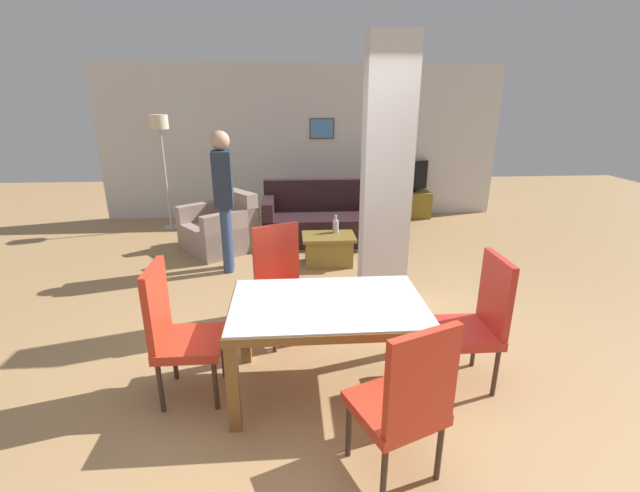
# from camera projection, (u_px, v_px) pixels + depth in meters

# --- Properties ---
(ground_plane) EXTENTS (18.00, 18.00, 0.00)m
(ground_plane) POSITION_uv_depth(u_px,v_px,m) (327.00, 386.00, 3.31)
(ground_plane) COLOR #A88052
(back_wall) EXTENTS (7.20, 0.09, 2.70)m
(back_wall) POSITION_uv_depth(u_px,v_px,m) (303.00, 143.00, 7.74)
(back_wall) COLOR silver
(back_wall) RESTS_ON ground_plane
(divider_pillar) EXTENTS (0.48, 0.29, 2.70)m
(divider_pillar) POSITION_uv_depth(u_px,v_px,m) (386.00, 179.00, 4.29)
(divider_pillar) COLOR silver
(divider_pillar) RESTS_ON ground_plane
(dining_table) EXTENTS (1.41, 0.90, 0.73)m
(dining_table) POSITION_uv_depth(u_px,v_px,m) (328.00, 321.00, 3.13)
(dining_table) COLOR brown
(dining_table) RESTS_ON ground_plane
(dining_chair_head_right) EXTENTS (0.46, 0.46, 1.04)m
(dining_chair_head_right) POSITION_uv_depth(u_px,v_px,m) (477.00, 318.00, 3.21)
(dining_chair_head_right) COLOR red
(dining_chair_head_right) RESTS_ON ground_plane
(dining_chair_near_right) EXTENTS (0.60, 0.60, 1.04)m
(dining_chair_near_right) POSITION_uv_depth(u_px,v_px,m) (405.00, 399.00, 2.34)
(dining_chair_near_right) COLOR red
(dining_chair_near_right) RESTS_ON ground_plane
(dining_chair_head_left) EXTENTS (0.46, 0.46, 1.04)m
(dining_chair_head_left) POSITION_uv_depth(u_px,v_px,m) (177.00, 329.00, 3.06)
(dining_chair_head_left) COLOR red
(dining_chair_head_left) RESTS_ON ground_plane
(dining_chair_far_left) EXTENTS (0.60, 0.60, 1.04)m
(dining_chair_far_left) POSITION_uv_depth(u_px,v_px,m) (281.00, 279.00, 3.90)
(dining_chair_far_left) COLOR red
(dining_chair_far_left) RESTS_ON ground_plane
(sofa) EXTENTS (2.05, 0.93, 0.90)m
(sofa) POSITION_uv_depth(u_px,v_px,m) (330.00, 220.00, 6.71)
(sofa) COLOR #2E1B1E
(sofa) RESTS_ON ground_plane
(armchair) EXTENTS (1.21, 1.22, 0.85)m
(armchair) POSITION_uv_depth(u_px,v_px,m) (221.00, 230.00, 6.23)
(armchair) COLOR gray
(armchair) RESTS_ON ground_plane
(coffee_table) EXTENTS (0.69, 0.48, 0.40)m
(coffee_table) POSITION_uv_depth(u_px,v_px,m) (329.00, 249.00, 5.70)
(coffee_table) COLOR olive
(coffee_table) RESTS_ON ground_plane
(bottle) EXTENTS (0.08, 0.08, 0.24)m
(bottle) POSITION_uv_depth(u_px,v_px,m) (336.00, 226.00, 5.73)
(bottle) COLOR #B2B7BC
(bottle) RESTS_ON coffee_table
(tv_stand) EXTENTS (0.93, 0.40, 0.48)m
(tv_stand) POSITION_uv_depth(u_px,v_px,m) (404.00, 205.00, 7.96)
(tv_stand) COLOR olive
(tv_stand) RESTS_ON ground_plane
(tv_screen) EXTENTS (0.90, 0.45, 0.55)m
(tv_screen) POSITION_uv_depth(u_px,v_px,m) (406.00, 178.00, 7.80)
(tv_screen) COLOR black
(tv_screen) RESTS_ON tv_stand
(floor_lamp) EXTENTS (0.28, 0.28, 1.87)m
(floor_lamp) POSITION_uv_depth(u_px,v_px,m) (161.00, 135.00, 6.85)
(floor_lamp) COLOR #B7B7BC
(floor_lamp) RESTS_ON ground_plane
(standing_person) EXTENTS (0.25, 0.40, 1.76)m
(standing_person) POSITION_uv_depth(u_px,v_px,m) (224.00, 192.00, 5.25)
(standing_person) COLOR navy
(standing_person) RESTS_ON ground_plane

